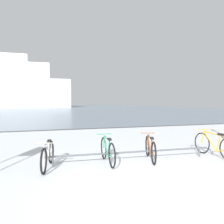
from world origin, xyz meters
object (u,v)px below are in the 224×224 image
bicycle_0 (48,155)px  bicycle_2 (150,148)px  bicycle_3 (214,145)px  bicycle_1 (107,151)px

bicycle_0 → bicycle_2: bearing=-0.7°
bicycle_0 → bicycle_3: (5.01, -0.34, 0.04)m
bicycle_0 → bicycle_2: 2.93m
bicycle_1 → bicycle_3: (3.39, -0.34, 0.02)m
bicycle_1 → bicycle_2: bicycle_1 is taller
bicycle_0 → bicycle_3: bearing=-3.8°
bicycle_2 → bicycle_3: bicycle_3 is taller
bicycle_2 → bicycle_0: bearing=179.3°
bicycle_0 → bicycle_1: (1.62, 0.00, 0.02)m
bicycle_0 → bicycle_1: 1.62m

